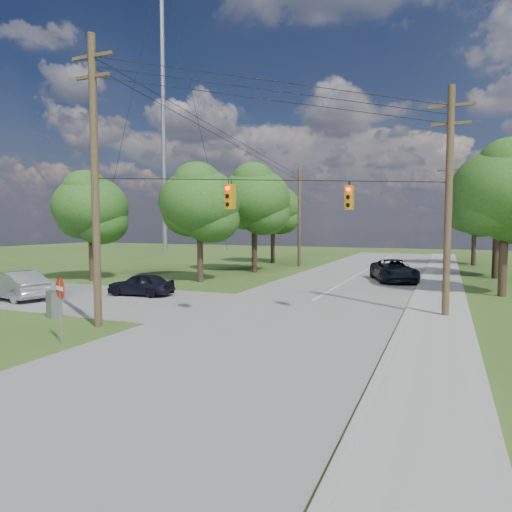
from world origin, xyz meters
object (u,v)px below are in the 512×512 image
at_px(pole_north_w, 299,216).
at_px(control_cabinet, 54,305).
at_px(car_cross_dark, 141,284).
at_px(pole_sw, 95,177).
at_px(pole_ne, 449,198).
at_px(car_cross_silver, 14,285).
at_px(pole_north_e, 448,215).
at_px(do_not_enter_sign, 60,295).
at_px(car_main_north, 394,270).

bearing_deg(pole_north_w, control_cabinet, -95.32).
bearing_deg(car_cross_dark, pole_sw, 19.17).
bearing_deg(pole_ne, car_cross_silver, -169.70).
distance_m(car_cross_dark, control_cabinet, 6.81).
distance_m(pole_north_e, car_cross_silver, 34.83).
relative_size(pole_sw, do_not_enter_sign, 5.00).
height_order(pole_north_e, car_cross_dark, pole_north_e).
distance_m(car_main_north, control_cabinet, 23.64).
distance_m(pole_sw, pole_ne, 15.51).
height_order(pole_north_e, car_main_north, pole_north_e).
bearing_deg(pole_ne, pole_sw, -150.62).
height_order(pole_ne, pole_north_w, pole_ne).
bearing_deg(control_cabinet, car_cross_dark, 115.29).
height_order(pole_ne, car_main_north, pole_ne).
relative_size(pole_north_w, car_main_north, 1.71).
bearing_deg(pole_north_e, car_cross_dark, -127.24).
bearing_deg(car_cross_dark, do_not_enter_sign, 16.61).
xyz_separation_m(car_cross_dark, car_cross_silver, (-5.78, -3.92, 0.13)).
distance_m(pole_north_w, do_not_enter_sign, 32.45).
height_order(pole_sw, car_main_north, pole_sw).
xyz_separation_m(pole_north_e, do_not_enter_sign, (-12.82, -32.25, -3.38)).
distance_m(car_cross_silver, car_main_north, 25.43).
relative_size(pole_ne, car_main_north, 1.80).
relative_size(pole_sw, pole_ne, 1.14).
distance_m(pole_north_w, control_cabinet, 29.47).
relative_size(car_cross_silver, do_not_enter_sign, 2.04).
xyz_separation_m(pole_north_w, car_cross_dark, (-2.97, -22.19, -4.41)).
height_order(pole_sw, car_cross_dark, pole_sw).
bearing_deg(pole_sw, pole_north_w, 90.77).
xyz_separation_m(pole_north_w, car_cross_silver, (-8.75, -26.12, -4.29)).
relative_size(control_cabinet, do_not_enter_sign, 0.51).
height_order(pole_north_w, car_cross_silver, pole_north_w).
distance_m(pole_north_w, car_cross_silver, 27.87).
bearing_deg(do_not_enter_sign, pole_north_e, 92.11).
relative_size(pole_north_w, do_not_enter_sign, 4.16).
xyz_separation_m(pole_sw, car_main_north, (9.89, 20.35, -5.39)).
distance_m(pole_ne, car_main_north, 14.04).
relative_size(pole_ne, control_cabinet, 8.57).
distance_m(pole_sw, do_not_enter_sign, 5.25).
xyz_separation_m(pole_ne, do_not_enter_sign, (-12.82, -10.25, -3.72)).
height_order(pole_sw, car_cross_silver, pole_sw).
xyz_separation_m(car_main_north, do_not_enter_sign, (-9.21, -23.00, 0.91)).
bearing_deg(pole_sw, car_cross_silver, 159.15).
xyz_separation_m(pole_ne, car_main_north, (-3.61, 12.75, -4.62)).
bearing_deg(car_cross_silver, pole_ne, 113.22).
bearing_deg(car_main_north, pole_north_e, 49.72).
relative_size(pole_sw, pole_north_e, 1.20).
bearing_deg(do_not_enter_sign, pole_north_w, 115.71).
bearing_deg(car_cross_silver, pole_sw, 82.08).
xyz_separation_m(pole_north_e, car_main_north, (-3.61, -9.25, -4.29)).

